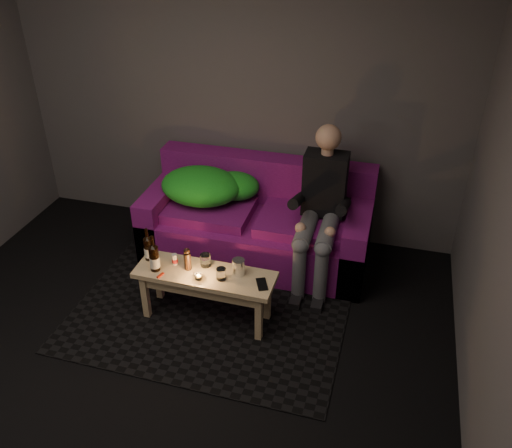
{
  "coord_description": "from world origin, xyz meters",
  "views": [
    {
      "loc": [
        1.36,
        -2.07,
        2.81
      ],
      "look_at": [
        0.39,
        1.47,
        0.52
      ],
      "focal_mm": 38.0,
      "sensor_mm": 36.0,
      "label": 1
    }
  ],
  "objects_px": {
    "person": "(321,205)",
    "coffee_table": "(205,281)",
    "beer_bottle_a": "(148,248)",
    "sofa": "(258,224)",
    "steel_cup": "(239,267)",
    "beer_bottle_b": "(154,258)"
  },
  "relations": [
    {
      "from": "person",
      "to": "coffee_table",
      "type": "bearing_deg",
      "value": -132.07
    },
    {
      "from": "coffee_table",
      "to": "beer_bottle_a",
      "type": "distance_m",
      "value": 0.5
    },
    {
      "from": "sofa",
      "to": "beer_bottle_a",
      "type": "relative_size",
      "value": 7.18
    },
    {
      "from": "beer_bottle_a",
      "to": "steel_cup",
      "type": "height_order",
      "value": "beer_bottle_a"
    },
    {
      "from": "sofa",
      "to": "beer_bottle_a",
      "type": "xyz_separation_m",
      "value": [
        -0.61,
        -0.89,
        0.22
      ]
    },
    {
      "from": "beer_bottle_b",
      "to": "steel_cup",
      "type": "height_order",
      "value": "beer_bottle_b"
    },
    {
      "from": "coffee_table",
      "to": "beer_bottle_a",
      "type": "relative_size",
      "value": 3.91
    },
    {
      "from": "beer_bottle_b",
      "to": "coffee_table",
      "type": "bearing_deg",
      "value": 9.15
    },
    {
      "from": "sofa",
      "to": "coffee_table",
      "type": "relative_size",
      "value": 1.84
    },
    {
      "from": "coffee_table",
      "to": "beer_bottle_a",
      "type": "xyz_separation_m",
      "value": [
        -0.46,
        0.06,
        0.17
      ]
    },
    {
      "from": "beer_bottle_a",
      "to": "steel_cup",
      "type": "bearing_deg",
      "value": -0.44
    },
    {
      "from": "sofa",
      "to": "beer_bottle_b",
      "type": "xyz_separation_m",
      "value": [
        -0.51,
        -1.0,
        0.23
      ]
    },
    {
      "from": "sofa",
      "to": "beer_bottle_b",
      "type": "bearing_deg",
      "value": -117.21
    },
    {
      "from": "beer_bottle_b",
      "to": "steel_cup",
      "type": "relative_size",
      "value": 2.34
    },
    {
      "from": "coffee_table",
      "to": "beer_bottle_b",
      "type": "relative_size",
      "value": 3.56
    },
    {
      "from": "sofa",
      "to": "person",
      "type": "relative_size",
      "value": 1.5
    },
    {
      "from": "person",
      "to": "steel_cup",
      "type": "relative_size",
      "value": 10.21
    },
    {
      "from": "sofa",
      "to": "coffee_table",
      "type": "xyz_separation_m",
      "value": [
        -0.15,
        -0.94,
        0.05
      ]
    },
    {
      "from": "beer_bottle_a",
      "to": "coffee_table",
      "type": "bearing_deg",
      "value": -6.82
    },
    {
      "from": "person",
      "to": "beer_bottle_a",
      "type": "xyz_separation_m",
      "value": [
        -1.17,
        -0.73,
        -0.14
      ]
    },
    {
      "from": "person",
      "to": "beer_bottle_b",
      "type": "distance_m",
      "value": 1.37
    },
    {
      "from": "person",
      "to": "beer_bottle_a",
      "type": "bearing_deg",
      "value": -148.03
    }
  ]
}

